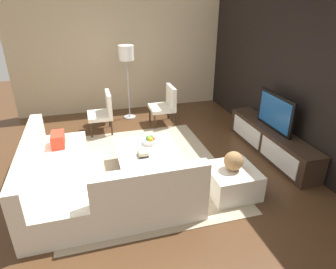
# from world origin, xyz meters

# --- Properties ---
(ground_plane) EXTENTS (14.00, 14.00, 0.00)m
(ground_plane) POSITION_xyz_m (0.00, 0.00, 0.00)
(ground_plane) COLOR #4C301C
(feature_wall_back) EXTENTS (6.40, 0.12, 2.80)m
(feature_wall_back) POSITION_xyz_m (0.00, 2.70, 1.40)
(feature_wall_back) COLOR black
(feature_wall_back) RESTS_ON ground
(side_wall_left) EXTENTS (0.12, 5.20, 2.80)m
(side_wall_left) POSITION_xyz_m (-3.20, 0.20, 1.40)
(side_wall_left) COLOR #C6B28E
(side_wall_left) RESTS_ON ground
(area_rug) EXTENTS (3.16, 2.67, 0.01)m
(area_rug) POSITION_xyz_m (-0.10, 0.00, 0.01)
(area_rug) COLOR tan
(area_rug) RESTS_ON ground
(media_console) EXTENTS (2.30, 0.43, 0.50)m
(media_console) POSITION_xyz_m (0.00, 2.40, 0.25)
(media_console) COLOR #332319
(media_console) RESTS_ON ground
(television) EXTENTS (0.96, 0.06, 0.64)m
(television) POSITION_xyz_m (0.00, 2.40, 0.82)
(television) COLOR black
(television) RESTS_ON media_console
(sectional_couch) EXTENTS (2.35, 2.31, 0.85)m
(sectional_couch) POSITION_xyz_m (0.50, -0.89, 0.29)
(sectional_couch) COLOR silver
(sectional_couch) RESTS_ON ground
(coffee_table) EXTENTS (1.04, 1.01, 0.38)m
(coffee_table) POSITION_xyz_m (-0.10, 0.10, 0.20)
(coffee_table) COLOR #332319
(coffee_table) RESTS_ON ground
(accent_chair_near) EXTENTS (0.58, 0.50, 0.87)m
(accent_chair_near) POSITION_xyz_m (-1.84, -0.46, 0.49)
(accent_chair_near) COLOR #332319
(accent_chair_near) RESTS_ON ground
(floor_lamp) EXTENTS (0.34, 0.34, 1.70)m
(floor_lamp) POSITION_xyz_m (-2.50, 0.18, 1.44)
(floor_lamp) COLOR #A5A5AA
(floor_lamp) RESTS_ON ground
(ottoman) EXTENTS (0.70, 0.70, 0.40)m
(ottoman) POSITION_xyz_m (0.90, 1.15, 0.20)
(ottoman) COLOR silver
(ottoman) RESTS_ON ground
(fruit_bowl) EXTENTS (0.28, 0.28, 0.14)m
(fruit_bowl) POSITION_xyz_m (-0.28, 0.20, 0.43)
(fruit_bowl) COLOR silver
(fruit_bowl) RESTS_ON coffee_table
(accent_chair_far) EXTENTS (0.57, 0.53, 0.87)m
(accent_chair_far) POSITION_xyz_m (-1.92, 0.92, 0.49)
(accent_chair_far) COLOR #332319
(accent_chair_far) RESTS_ON ground
(decorative_ball) EXTENTS (0.28, 0.28, 0.28)m
(decorative_ball) POSITION_xyz_m (0.90, 1.15, 0.54)
(decorative_ball) COLOR #997247
(decorative_ball) RESTS_ON ottoman
(book_stack) EXTENTS (0.20, 0.16, 0.08)m
(book_stack) POSITION_xyz_m (0.12, -0.02, 0.42)
(book_stack) COLOR #1E232D
(book_stack) RESTS_ON coffee_table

